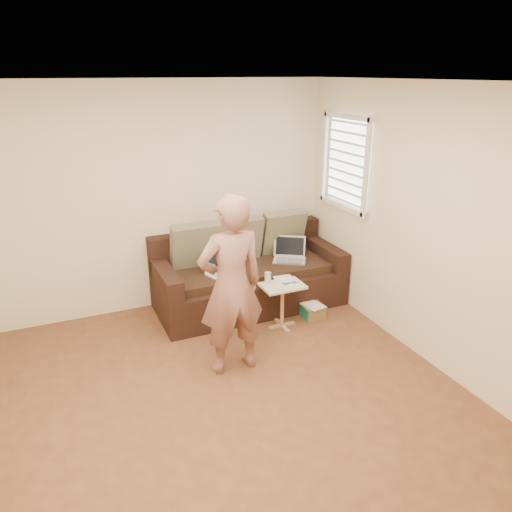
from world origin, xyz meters
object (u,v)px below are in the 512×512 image
laptop_silver (290,261)px  sofa (249,273)px  person (231,286)px  side_table (282,306)px  striped_box (312,311)px  laptop_white (223,274)px  drinking_glass (268,278)px

laptop_silver → sofa: bearing=-156.4°
person → sofa: bearing=-121.4°
laptop_silver → person: 1.63m
side_table → striped_box: 0.46m
laptop_silver → laptop_white: size_ratio=1.13×
laptop_silver → person: person is taller
laptop_silver → drinking_glass: laptop_silver is taller
sofa → laptop_white: sofa is taller
sofa → laptop_silver: (0.49, -0.07, 0.10)m
striped_box → laptop_white: bearing=153.8°
sofa → laptop_silver: bearing=-8.6°
drinking_glass → striped_box: 0.73m
side_table → drinking_glass: 0.35m
laptop_silver → side_table: laptop_silver is taller
side_table → drinking_glass: drinking_glass is taller
person → drinking_glass: 0.98m
sofa → drinking_glass: 0.54m
laptop_white → striped_box: (0.92, -0.45, -0.44)m
sofa → striped_box: bearing=-46.6°
laptop_silver → laptop_white: laptop_silver is taller
laptop_white → person: (-0.30, -1.04, 0.34)m
laptop_silver → laptop_white: 0.87m
laptop_white → person: person is taller
sofa → laptop_silver: 0.51m
person → laptop_silver: bearing=-138.3°
side_table → drinking_glass: (-0.13, 0.11, 0.31)m
side_table → laptop_silver: bearing=56.1°
striped_box → person: bearing=-154.1°
side_table → person: bearing=-145.9°
laptop_white → side_table: (0.50, -0.50, -0.27)m
laptop_silver → drinking_glass: (-0.50, -0.44, 0.04)m
laptop_white → side_table: size_ratio=0.68×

